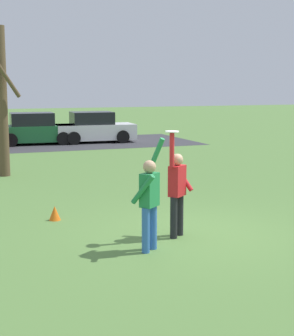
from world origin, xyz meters
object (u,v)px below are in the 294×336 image
object	(u,v)px
bare_tree_tall	(0,98)
field_cone_orange	(55,213)
person_defender	(149,198)
parked_car_green	(34,130)
frisbee_disc	(172,132)
parked_car_white	(94,128)
person_catcher	(177,188)

from	to	relation	value
bare_tree_tall	field_cone_orange	distance (m)	6.85
person_defender	parked_car_green	bearing A→B (deg)	48.95
frisbee_disc	parked_car_white	size ratio (longest dim) A/B	0.06
person_catcher	bare_tree_tall	world-z (taller)	bare_tree_tall
person_catcher	frisbee_disc	distance (m)	1.13
person_catcher	bare_tree_tall	bearing A→B (deg)	-112.37
parked_car_green	bare_tree_tall	size ratio (longest dim) A/B	0.87
person_catcher	parked_car_white	bearing A→B (deg)	-138.34
person_defender	field_cone_orange	xyz separation A→B (m)	(-1.16, 2.80, -0.82)
person_catcher	parked_car_green	bearing A→B (deg)	-128.49
parked_car_green	field_cone_orange	xyz separation A→B (m)	(-2.09, -15.66, -0.57)
person_defender	frisbee_disc	size ratio (longest dim) A/B	7.88
person_defender	bare_tree_tall	world-z (taller)	bare_tree_tall
person_defender	frisbee_disc	world-z (taller)	frisbee_disc
person_defender	field_cone_orange	size ratio (longest dim) A/B	6.39
person_catcher	frisbee_disc	world-z (taller)	frisbee_disc
person_catcher	parked_car_white	xyz separation A→B (m)	(3.16, 17.59, -0.25)
person_defender	parked_car_green	size ratio (longest dim) A/B	0.49
bare_tree_tall	field_cone_orange	size ratio (longest dim) A/B	15.09
person_catcher	person_defender	size ratio (longest dim) A/B	1.02
parked_car_green	bare_tree_tall	xyz separation A→B (m)	(-2.52, -9.26, 1.82)
parked_car_green	parked_car_white	size ratio (longest dim) A/B	1.00
parked_car_white	bare_tree_tall	distance (m)	10.78
frisbee_disc	field_cone_orange	distance (m)	3.50
parked_car_white	bare_tree_tall	world-z (taller)	bare_tree_tall
field_cone_orange	bare_tree_tall	bearing A→B (deg)	93.82
parked_car_white	field_cone_orange	xyz separation A→B (m)	(-5.15, -15.45, -0.57)
bare_tree_tall	person_catcher	bearing A→B (deg)	-74.23
frisbee_disc	field_cone_orange	xyz separation A→B (m)	(-1.81, 2.29, -1.93)
frisbee_disc	parked_car_green	world-z (taller)	frisbee_disc
person_catcher	person_defender	bearing A→B (deg)	0.00
frisbee_disc	field_cone_orange	size ratio (longest dim) A/B	0.81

